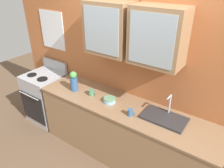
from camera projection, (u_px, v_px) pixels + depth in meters
name	position (u px, v px, depth m)	size (l,w,h in m)	color
ground_plane	(122.00, 154.00, 3.26)	(10.00, 10.00, 0.00)	brown
back_wall_unit	(137.00, 59.00, 2.82)	(4.65, 0.45, 2.71)	#B76638
counter	(122.00, 132.00, 3.05)	(2.58, 0.65, 0.88)	#93704C
stove_range	(46.00, 96.00, 3.89)	(0.61, 0.65, 1.06)	#ADAFB5
sink_faucet	(164.00, 118.00, 2.59)	(0.53, 0.32, 0.29)	#2D2D30
bowl_stack	(110.00, 100.00, 2.92)	(0.17, 0.17, 0.06)	#8CB7E0
vase	(74.00, 81.00, 3.15)	(0.11, 0.11, 0.31)	#33598C
cup_near_sink	(130.00, 112.00, 2.64)	(0.10, 0.07, 0.09)	#38608C
cup_near_bowls	(91.00, 92.00, 3.08)	(0.12, 0.09, 0.08)	#4C7F59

